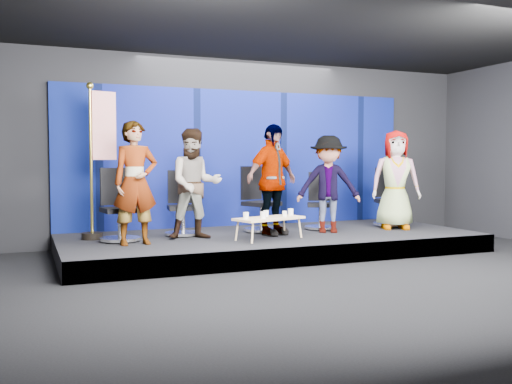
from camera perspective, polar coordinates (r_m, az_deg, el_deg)
ground at (r=7.66m, az=9.16°, el=-8.62°), size 10.00×10.00×0.00m
room_walls at (r=7.55m, az=9.33°, el=9.74°), size 10.02×8.02×3.51m
riser at (r=9.82m, az=1.53°, el=-5.08°), size 7.00×3.00×0.30m
backdrop at (r=11.06m, az=-1.49°, el=3.39°), size 7.00×0.08×2.60m
chair_a at (r=9.16m, az=-13.54°, el=-2.45°), size 0.71×0.71×1.14m
panelist_a at (r=8.68m, az=-11.97°, el=0.90°), size 0.72×0.52×1.85m
chair_b at (r=9.66m, az=-7.36°, el=-2.20°), size 0.69×0.69×1.09m
panelist_b at (r=9.17m, az=-6.11°, el=0.82°), size 0.94×0.78×1.77m
chair_c at (r=10.08m, az=0.32°, el=-1.83°), size 0.85×0.85×1.16m
panelist_c at (r=9.59m, az=1.60°, el=1.24°), size 1.19×0.84×1.87m
chair_d at (r=10.52m, az=6.44°, el=-1.84°), size 0.79×0.79×1.05m
panelist_d at (r=10.01m, az=7.25°, el=0.78°), size 1.26×1.04×1.69m
chair_e at (r=11.30m, az=13.13°, el=-1.44°), size 0.83×0.83×1.12m
panelist_e at (r=10.77m, az=13.78°, el=1.19°), size 1.04×0.88×1.81m
coffee_table at (r=9.10m, az=1.32°, el=-2.72°), size 1.24×0.81×0.35m
mug_a at (r=8.87m, az=-1.02°, el=-2.36°), size 0.09×0.09×0.10m
mug_b at (r=8.92m, az=0.72°, el=-2.32°), size 0.09×0.09×0.11m
mug_c at (r=9.23m, az=1.01°, el=-2.15°), size 0.08×0.08×0.10m
mug_d at (r=9.24m, az=2.88°, el=-2.18°), size 0.07×0.07×0.09m
mug_e at (r=9.47m, az=3.48°, el=-2.00°), size 0.09×0.09×0.11m
flag_stand at (r=9.48m, az=-15.44°, el=3.44°), size 0.57×0.33×2.50m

